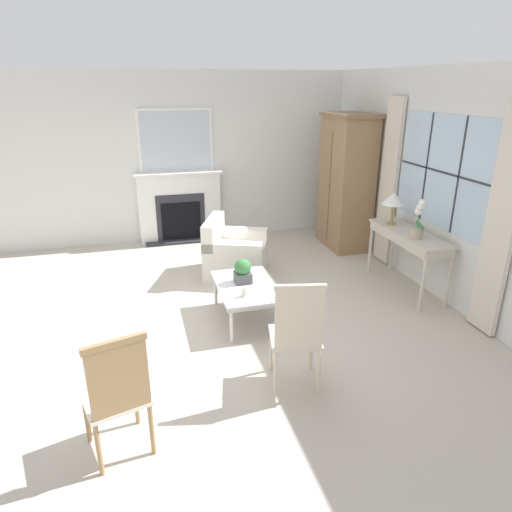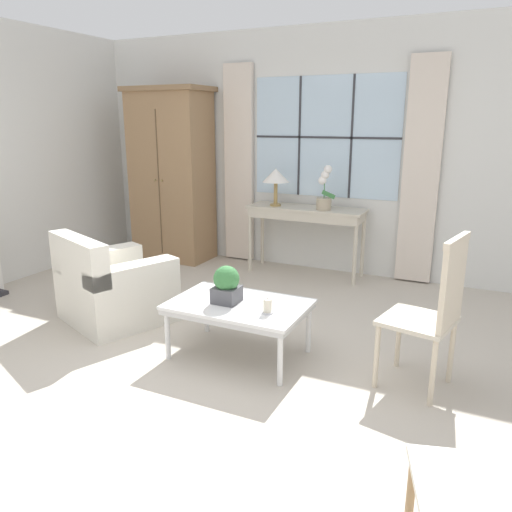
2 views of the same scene
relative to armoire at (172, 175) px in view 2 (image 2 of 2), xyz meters
The scene contains 12 objects.
ground_plane 3.46m from the armoire, 54.28° to the right, with size 14.00×14.00×0.00m, color #BCB2A3.
wall_back_windowed 1.97m from the armoire, 10.54° to the left, with size 7.20×0.14×2.80m.
armoire is the anchor object (origin of this frame).
console_table 1.85m from the armoire, ahead, with size 1.36×0.43×0.80m.
table_lamp 1.45m from the armoire, ahead, with size 0.31×0.31×0.44m.
potted_orchid 2.04m from the armoire, ahead, with size 0.21×0.17×0.50m.
armchair_upholstered 2.31m from the armoire, 70.00° to the right, with size 1.09×1.07×0.82m.
side_chair_wooden 4.09m from the armoire, 30.94° to the right, with size 0.52×0.52×1.08m.
accent_chair_wooden 5.32m from the armoire, 42.46° to the right, with size 0.55×0.55×1.04m.
coffee_table 3.11m from the armoire, 46.25° to the right, with size 1.03×0.67×0.43m.
potted_plant_small 3.03m from the armoire, 47.83° to the right, with size 0.20×0.20×0.29m.
pillar_candle 3.35m from the armoire, 43.89° to the right, with size 0.09×0.09×0.12m.
Camera 2 is at (1.82, -2.66, 1.77)m, focal length 35.00 mm.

